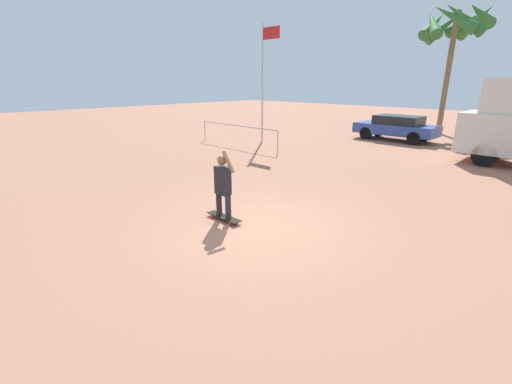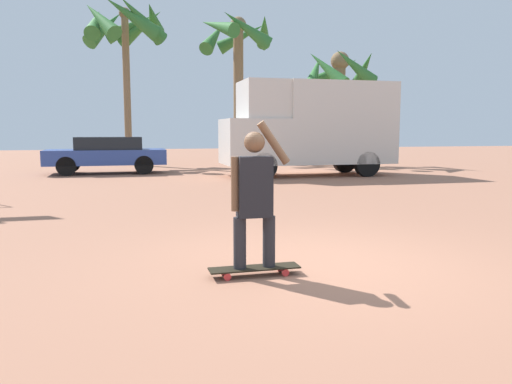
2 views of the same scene
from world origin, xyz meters
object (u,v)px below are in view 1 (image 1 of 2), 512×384
object	(u,v)px
skateboard	(224,217)
person_skateboarder	(223,183)
palm_tree_far_left	(456,24)
parked_car_blue	(396,127)
flagpole	(264,74)

from	to	relation	value
skateboard	person_skateboarder	xyz separation A→B (m)	(-0.00, 0.00, 0.86)
palm_tree_far_left	parked_car_blue	bearing A→B (deg)	-100.19
skateboard	flagpole	world-z (taller)	flagpole
skateboard	palm_tree_far_left	world-z (taller)	palm_tree_far_left
skateboard	person_skateboarder	world-z (taller)	person_skateboarder
person_skateboarder	palm_tree_far_left	distance (m)	19.99
skateboard	person_skateboarder	distance (m)	0.86
person_skateboarder	flagpole	distance (m)	11.52
person_skateboarder	flagpole	bearing A→B (deg)	128.25
parked_car_blue	person_skateboarder	bearing A→B (deg)	-82.03
person_skateboarder	parked_car_blue	size ratio (longest dim) A/B	0.37
person_skateboarder	flagpole	xyz separation A→B (m)	(-6.95, 8.81, 2.61)
skateboard	person_skateboarder	size ratio (longest dim) A/B	0.63
skateboard	palm_tree_far_left	bearing A→B (deg)	93.54
person_skateboarder	palm_tree_far_left	xyz separation A→B (m)	(-1.19, 19.19, 5.45)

